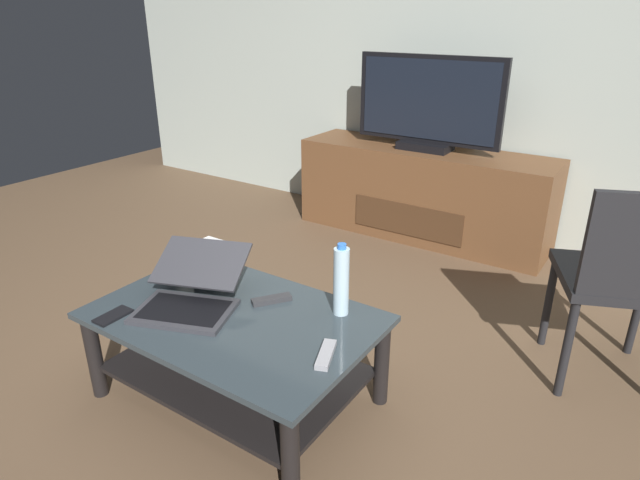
{
  "coord_description": "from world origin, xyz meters",
  "views": [
    {
      "loc": [
        1.16,
        -1.32,
        1.46
      ],
      "look_at": [
        -0.04,
        0.49,
        0.54
      ],
      "focal_mm": 30.31,
      "sensor_mm": 36.0,
      "label": 1
    }
  ],
  "objects_px": {
    "water_bottle_near": "(341,281)",
    "soundbar_remote": "(326,355)",
    "media_cabinet": "(423,193)",
    "television": "(428,105)",
    "router_box": "(212,260)",
    "tv_remote": "(272,300)",
    "dining_chair": "(625,276)",
    "cell_phone": "(113,316)",
    "laptop": "(191,291)",
    "coffee_table": "(235,341)"
  },
  "relations": [
    {
      "from": "water_bottle_near",
      "to": "soundbar_remote",
      "type": "bearing_deg",
      "value": -67.97
    },
    {
      "from": "media_cabinet",
      "to": "television",
      "type": "relative_size",
      "value": 1.76
    },
    {
      "from": "router_box",
      "to": "tv_remote",
      "type": "bearing_deg",
      "value": -5.65
    },
    {
      "from": "dining_chair",
      "to": "cell_phone",
      "type": "distance_m",
      "value": 1.99
    },
    {
      "from": "cell_phone",
      "to": "tv_remote",
      "type": "relative_size",
      "value": 0.88
    },
    {
      "from": "dining_chair",
      "to": "water_bottle_near",
      "type": "height_order",
      "value": "dining_chair"
    },
    {
      "from": "dining_chair",
      "to": "television",
      "type": "bearing_deg",
      "value": 140.43
    },
    {
      "from": "water_bottle_near",
      "to": "soundbar_remote",
      "type": "height_order",
      "value": "water_bottle_near"
    },
    {
      "from": "media_cabinet",
      "to": "laptop",
      "type": "height_order",
      "value": "media_cabinet"
    },
    {
      "from": "water_bottle_near",
      "to": "cell_phone",
      "type": "distance_m",
      "value": 0.88
    },
    {
      "from": "television",
      "to": "laptop",
      "type": "bearing_deg",
      "value": -92.06
    },
    {
      "from": "coffee_table",
      "to": "laptop",
      "type": "height_order",
      "value": "laptop"
    },
    {
      "from": "media_cabinet",
      "to": "dining_chair",
      "type": "height_order",
      "value": "dining_chair"
    },
    {
      "from": "tv_remote",
      "to": "coffee_table",
      "type": "bearing_deg",
      "value": -75.55
    },
    {
      "from": "television",
      "to": "tv_remote",
      "type": "relative_size",
      "value": 6.12
    },
    {
      "from": "media_cabinet",
      "to": "tv_remote",
      "type": "xyz_separation_m",
      "value": [
        0.17,
        -1.89,
        0.09
      ]
    },
    {
      "from": "media_cabinet",
      "to": "router_box",
      "type": "bearing_deg",
      "value": -95.6
    },
    {
      "from": "media_cabinet",
      "to": "television",
      "type": "height_order",
      "value": "television"
    },
    {
      "from": "dining_chair",
      "to": "tv_remote",
      "type": "relative_size",
      "value": 5.54
    },
    {
      "from": "coffee_table",
      "to": "tv_remote",
      "type": "height_order",
      "value": "tv_remote"
    },
    {
      "from": "coffee_table",
      "to": "dining_chair",
      "type": "height_order",
      "value": "dining_chair"
    },
    {
      "from": "tv_remote",
      "to": "water_bottle_near",
      "type": "bearing_deg",
      "value": 51.42
    },
    {
      "from": "television",
      "to": "dining_chair",
      "type": "relative_size",
      "value": 1.1
    },
    {
      "from": "laptop",
      "to": "soundbar_remote",
      "type": "relative_size",
      "value": 3.28
    },
    {
      "from": "dining_chair",
      "to": "router_box",
      "type": "bearing_deg",
      "value": -154.24
    },
    {
      "from": "router_box",
      "to": "water_bottle_near",
      "type": "relative_size",
      "value": 0.54
    },
    {
      "from": "laptop",
      "to": "soundbar_remote",
      "type": "xyz_separation_m",
      "value": [
        0.63,
        -0.0,
        -0.05
      ]
    },
    {
      "from": "dining_chair",
      "to": "soundbar_remote",
      "type": "xyz_separation_m",
      "value": [
        -0.77,
        -0.96,
        -0.11
      ]
    },
    {
      "from": "laptop",
      "to": "router_box",
      "type": "bearing_deg",
      "value": 115.47
    },
    {
      "from": "television",
      "to": "cell_phone",
      "type": "distance_m",
      "value": 2.36
    },
    {
      "from": "media_cabinet",
      "to": "laptop",
      "type": "distance_m",
      "value": 2.08
    },
    {
      "from": "laptop",
      "to": "dining_chair",
      "type": "bearing_deg",
      "value": 34.23
    },
    {
      "from": "router_box",
      "to": "tv_remote",
      "type": "height_order",
      "value": "router_box"
    },
    {
      "from": "laptop",
      "to": "tv_remote",
      "type": "distance_m",
      "value": 0.32
    },
    {
      "from": "cell_phone",
      "to": "tv_remote",
      "type": "height_order",
      "value": "tv_remote"
    },
    {
      "from": "cell_phone",
      "to": "soundbar_remote",
      "type": "xyz_separation_m",
      "value": [
        0.81,
        0.23,
        0.01
      ]
    },
    {
      "from": "media_cabinet",
      "to": "cell_phone",
      "type": "height_order",
      "value": "media_cabinet"
    },
    {
      "from": "coffee_table",
      "to": "water_bottle_near",
      "type": "xyz_separation_m",
      "value": [
        0.34,
        0.24,
        0.26
      ]
    },
    {
      "from": "coffee_table",
      "to": "tv_remote",
      "type": "bearing_deg",
      "value": 69.25
    },
    {
      "from": "laptop",
      "to": "cell_phone",
      "type": "height_order",
      "value": "laptop"
    },
    {
      "from": "television",
      "to": "soundbar_remote",
      "type": "distance_m",
      "value": 2.19
    },
    {
      "from": "media_cabinet",
      "to": "soundbar_remote",
      "type": "xyz_separation_m",
      "value": [
        0.56,
        -2.08,
        0.09
      ]
    },
    {
      "from": "media_cabinet",
      "to": "cell_phone",
      "type": "bearing_deg",
      "value": -96.28
    },
    {
      "from": "coffee_table",
      "to": "water_bottle_near",
      "type": "height_order",
      "value": "water_bottle_near"
    },
    {
      "from": "television",
      "to": "cell_phone",
      "type": "xyz_separation_m",
      "value": [
        -0.25,
        -2.29,
        -0.51
      ]
    },
    {
      "from": "water_bottle_near",
      "to": "tv_remote",
      "type": "bearing_deg",
      "value": -163.78
    },
    {
      "from": "soundbar_remote",
      "to": "coffee_table",
      "type": "bearing_deg",
      "value": 154.28
    },
    {
      "from": "dining_chair",
      "to": "water_bottle_near",
      "type": "relative_size",
      "value": 3.05
    },
    {
      "from": "media_cabinet",
      "to": "cell_phone",
      "type": "relative_size",
      "value": 12.3
    },
    {
      "from": "cell_phone",
      "to": "tv_remote",
      "type": "distance_m",
      "value": 0.61
    }
  ]
}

